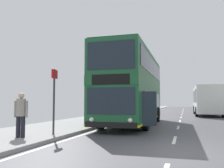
# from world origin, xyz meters

# --- Properties ---
(ground) EXTENTS (15.80, 140.00, 0.20)m
(ground) POSITION_xyz_m (-0.72, -0.00, 0.04)
(ground) COLOR #46464B
(double_decker_bus_main) EXTENTS (3.28, 10.31, 4.45)m
(double_decker_bus_main) POSITION_xyz_m (-2.76, 8.14, 2.32)
(double_decker_bus_main) COLOR #19512D
(double_decker_bus_main) RESTS_ON ground
(background_bus_far_lane) EXTENTS (2.68, 9.83, 3.03)m
(background_bus_far_lane) POSITION_xyz_m (2.66, 21.35, 1.66)
(background_bus_far_lane) COLOR white
(background_bus_far_lane) RESTS_ON ground
(pedestrian_companion) EXTENTS (0.55, 0.38, 1.65)m
(pedestrian_companion) POSITION_xyz_m (-5.43, 0.59, 1.06)
(pedestrian_companion) COLOR black
(pedestrian_companion) RESTS_ON ground
(bus_stop_sign_near) EXTENTS (0.08, 0.44, 2.65)m
(bus_stop_sign_near) POSITION_xyz_m (-4.71, 1.71, 1.77)
(bus_stop_sign_near) COLOR #2D2D33
(bus_stop_sign_near) RESTS_ON ground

